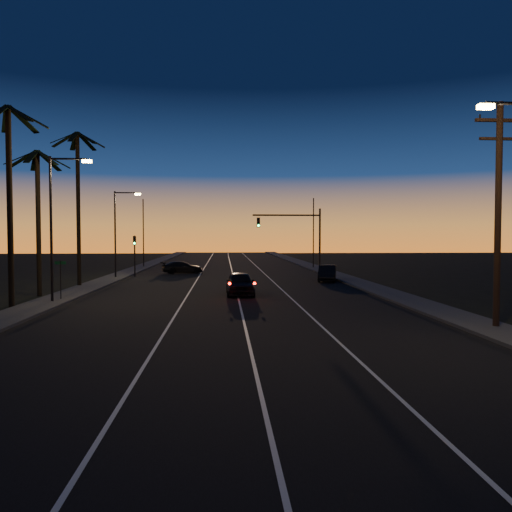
{
  "coord_description": "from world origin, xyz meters",
  "views": [
    {
      "loc": [
        -0.45,
        -11.25,
        4.14
      ],
      "look_at": [
        1.68,
        21.87,
        2.82
      ],
      "focal_mm": 35.0,
      "sensor_mm": 36.0,
      "label": 1
    }
  ],
  "objects": [
    {
      "name": "far_pole_left",
      "position": [
        -11.0,
        55.0,
        4.5
      ],
      "size": [
        0.14,
        0.14,
        9.0
      ],
      "primitive_type": "cylinder",
      "color": "black",
      "rests_on": "ground"
    },
    {
      "name": "sidewalk_right",
      "position": [
        11.2,
        30.0,
        0.08
      ],
      "size": [
        2.4,
        170.0,
        0.16
      ],
      "primitive_type": "cube",
      "color": "#343432",
      "rests_on": "ground"
    },
    {
      "name": "cross_car",
      "position": [
        -5.06,
        44.29,
        0.68
      ],
      "size": [
        4.94,
        3.2,
        1.33
      ],
      "color": "black",
      "rests_on": "road"
    },
    {
      "name": "palm_far",
      "position": [
        -12.2,
        30.0,
        7.61
      ],
      "size": [
        4.25,
        4.16,
        12.53
      ],
      "color": "black",
      "rests_on": "ground"
    },
    {
      "name": "lane_stripe_left",
      "position": [
        -3.0,
        30.0,
        0.02
      ],
      "size": [
        0.12,
        160.0,
        0.01
      ],
      "primitive_type": "cube",
      "color": "silver",
      "rests_on": "road"
    },
    {
      "name": "streetlight_left_near",
      "position": [
        -10.7,
        20.0,
        5.32
      ],
      "size": [
        2.55,
        0.26,
        9.0
      ],
      "color": "black",
      "rests_on": "ground"
    },
    {
      "name": "palm_mid",
      "position": [
        -13.2,
        24.0,
        6.25
      ],
      "size": [
        4.25,
        4.16,
        10.03
      ],
      "color": "black",
      "rests_on": "ground"
    },
    {
      "name": "right_car",
      "position": [
        9.0,
        33.76,
        0.75
      ],
      "size": [
        2.56,
        4.71,
        1.47
      ],
      "color": "black",
      "rests_on": "road"
    },
    {
      "name": "signal_post",
      "position": [
        -9.5,
        39.98,
        2.89
      ],
      "size": [
        0.28,
        0.37,
        4.2
      ],
      "color": "black",
      "rests_on": "ground"
    },
    {
      "name": "lane_stripe_mid",
      "position": [
        0.5,
        30.0,
        0.02
      ],
      "size": [
        0.12,
        160.0,
        0.01
      ],
      "primitive_type": "cube",
      "color": "silver",
      "rests_on": "road"
    },
    {
      "name": "signal_mast",
      "position": [
        7.14,
        39.99,
        4.78
      ],
      "size": [
        7.1,
        0.41,
        7.0
      ],
      "color": "black",
      "rests_on": "ground"
    },
    {
      "name": "utility_pole",
      "position": [
        11.6,
        10.0,
        5.32
      ],
      "size": [
        2.2,
        0.28,
        10.0
      ],
      "color": "black",
      "rests_on": "ground"
    },
    {
      "name": "far_pole_right",
      "position": [
        11.0,
        52.0,
        4.5
      ],
      "size": [
        0.14,
        0.14,
        9.0
      ],
      "primitive_type": "cylinder",
      "color": "black",
      "rests_on": "ground"
    },
    {
      "name": "road",
      "position": [
        0.0,
        30.0,
        0.01
      ],
      "size": [
        20.0,
        170.0,
        0.01
      ],
      "primitive_type": "cube",
      "color": "black",
      "rests_on": "ground"
    },
    {
      "name": "lane_stripe_right",
      "position": [
        4.0,
        30.0,
        0.02
      ],
      "size": [
        0.12,
        160.0,
        0.01
      ],
      "primitive_type": "cube",
      "color": "silver",
      "rests_on": "road"
    },
    {
      "name": "streetlight_left_far",
      "position": [
        -10.69,
        38.0,
        5.06
      ],
      "size": [
        2.55,
        0.26,
        8.5
      ],
      "color": "black",
      "rests_on": "ground"
    },
    {
      "name": "palm_near",
      "position": [
        -12.6,
        18.0,
        7.07
      ],
      "size": [
        4.25,
        4.16,
        11.53
      ],
      "color": "black",
      "rests_on": "ground"
    },
    {
      "name": "street_sign",
      "position": [
        -10.8,
        21.0,
        1.66
      ],
      "size": [
        0.7,
        0.06,
        2.6
      ],
      "color": "black",
      "rests_on": "ground"
    },
    {
      "name": "lead_car",
      "position": [
        0.67,
        23.68,
        0.82
      ],
      "size": [
        1.99,
        5.33,
        1.62
      ],
      "color": "black",
      "rests_on": "road"
    },
    {
      "name": "ground",
      "position": [
        0.0,
        0.0,
        0.0
      ],
      "size": [
        220.0,
        220.0,
        0.0
      ],
      "primitive_type": "plane",
      "color": "black",
      "rests_on": "ground"
    },
    {
      "name": "sidewalk_left",
      "position": [
        -11.2,
        30.0,
        0.08
      ],
      "size": [
        2.4,
        170.0,
        0.16
      ],
      "primitive_type": "cube",
      "color": "#343432",
      "rests_on": "ground"
    }
  ]
}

